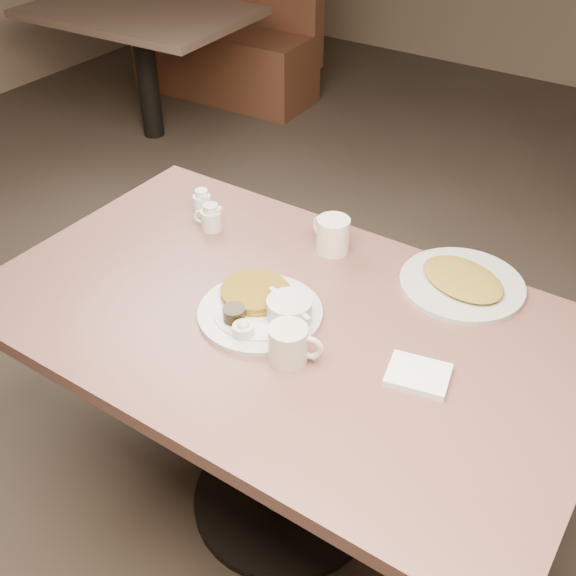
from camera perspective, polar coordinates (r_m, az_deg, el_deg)
The scene contains 10 objects.
room at distance 1.38m, azimuth -0.49°, elevation 19.12°, with size 7.04×8.04×2.84m.
diner_table at distance 1.81m, azimuth -0.35°, elevation -6.37°, with size 1.50×0.90×0.75m.
main_plate at distance 1.68m, azimuth -1.94°, elevation -1.65°, with size 0.40×0.39×0.07m.
coffee_mug_near at distance 1.55m, azimuth 0.13°, elevation -4.63°, with size 0.14×0.12×0.09m.
napkin at distance 1.55m, azimuth 10.70°, elevation -7.09°, with size 0.16×0.13×0.02m.
coffee_mug_far at distance 1.90m, azimuth 3.67°, elevation 4.42°, with size 0.14×0.12×0.10m.
creamer_left at distance 2.01m, azimuth -6.39°, elevation 5.78°, with size 0.09×0.06×0.08m.
creamer_right at distance 2.09m, azimuth -7.11°, elevation 7.00°, with size 0.07×0.06×0.08m.
hash_plate at distance 1.83m, azimuth 14.19°, elevation 0.46°, with size 0.41×0.41×0.04m.
booth_back_left at distance 4.84m, azimuth -5.60°, elevation 20.11°, with size 1.30×1.50×1.12m.
Camera 1 is at (0.74, -1.08, 1.83)m, focal length 43.04 mm.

